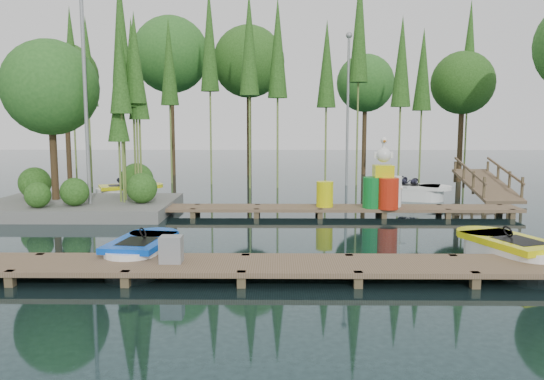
{
  "coord_description": "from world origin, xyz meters",
  "views": [
    {
      "loc": [
        0.67,
        -14.61,
        3.02
      ],
      "look_at": [
        0.5,
        0.5,
        1.1
      ],
      "focal_mm": 35.0,
      "sensor_mm": 36.0,
      "label": 1
    }
  ],
  "objects_px": {
    "boat_yellow_far": "(128,192)",
    "yellow_barrel": "(325,194)",
    "island": "(71,118)",
    "utility_cabinet": "(171,249)",
    "boat_blue": "(142,251)",
    "drum_cluster": "(384,187)"
  },
  "relations": [
    {
      "from": "boat_yellow_far",
      "to": "drum_cluster",
      "type": "xyz_separation_m",
      "value": [
        9.43,
        -3.98,
        0.69
      ]
    },
    {
      "from": "boat_yellow_far",
      "to": "utility_cabinet",
      "type": "relative_size",
      "value": 5.53
    },
    {
      "from": "island",
      "to": "boat_yellow_far",
      "type": "height_order",
      "value": "island"
    },
    {
      "from": "boat_yellow_far",
      "to": "utility_cabinet",
      "type": "distance_m",
      "value": 11.51
    },
    {
      "from": "yellow_barrel",
      "to": "drum_cluster",
      "type": "height_order",
      "value": "drum_cluster"
    },
    {
      "from": "utility_cabinet",
      "to": "island",
      "type": "bearing_deg",
      "value": 122.07
    },
    {
      "from": "yellow_barrel",
      "to": "boat_yellow_far",
      "type": "bearing_deg",
      "value": 153.15
    },
    {
      "from": "boat_blue",
      "to": "drum_cluster",
      "type": "distance_m",
      "value": 8.59
    },
    {
      "from": "utility_cabinet",
      "to": "yellow_barrel",
      "type": "relative_size",
      "value": 0.63
    },
    {
      "from": "utility_cabinet",
      "to": "boat_blue",
      "type": "bearing_deg",
      "value": 127.55
    },
    {
      "from": "boat_yellow_far",
      "to": "yellow_barrel",
      "type": "relative_size",
      "value": 3.49
    },
    {
      "from": "island",
      "to": "drum_cluster",
      "type": "xyz_separation_m",
      "value": [
        10.39,
        -0.95,
        -2.22
      ]
    },
    {
      "from": "utility_cabinet",
      "to": "yellow_barrel",
      "type": "bearing_deg",
      "value": 62.68
    },
    {
      "from": "drum_cluster",
      "to": "utility_cabinet",
      "type": "bearing_deg",
      "value": -128.83
    },
    {
      "from": "boat_yellow_far",
      "to": "yellow_barrel",
      "type": "distance_m",
      "value": 8.46
    },
    {
      "from": "boat_blue",
      "to": "yellow_barrel",
      "type": "bearing_deg",
      "value": 60.32
    },
    {
      "from": "boat_blue",
      "to": "drum_cluster",
      "type": "height_order",
      "value": "drum_cluster"
    },
    {
      "from": "utility_cabinet",
      "to": "drum_cluster",
      "type": "distance_m",
      "value": 8.79
    },
    {
      "from": "island",
      "to": "yellow_barrel",
      "type": "xyz_separation_m",
      "value": [
        8.5,
        -0.79,
        -2.47
      ]
    },
    {
      "from": "island",
      "to": "utility_cabinet",
      "type": "distance_m",
      "value": 9.56
    },
    {
      "from": "island",
      "to": "yellow_barrel",
      "type": "height_order",
      "value": "island"
    },
    {
      "from": "boat_blue",
      "to": "utility_cabinet",
      "type": "xyz_separation_m",
      "value": [
        0.88,
        -1.14,
        0.32
      ]
    }
  ]
}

